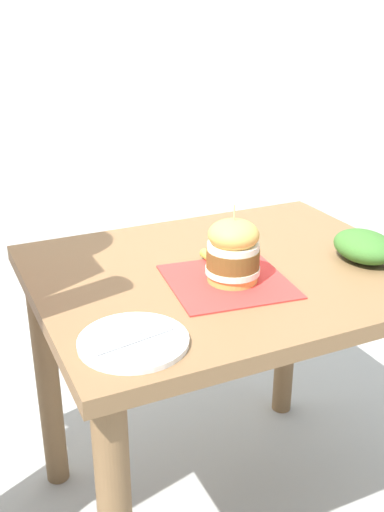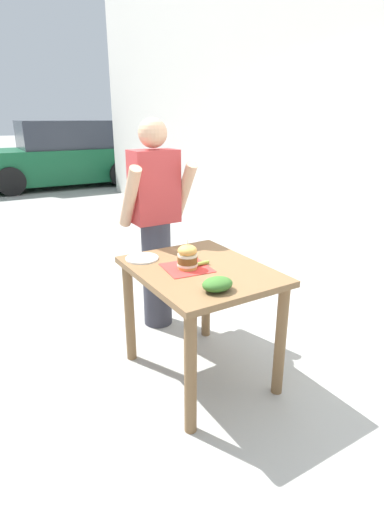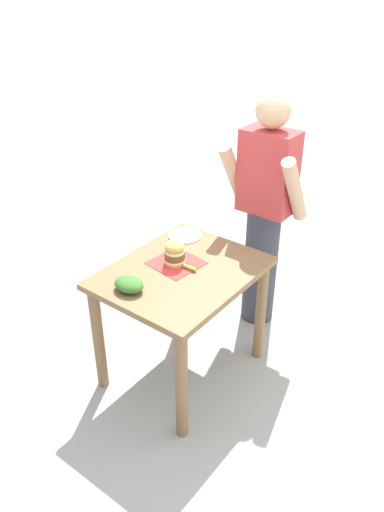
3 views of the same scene
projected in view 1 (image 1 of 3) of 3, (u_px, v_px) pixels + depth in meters
ground_plane at (222, 505)px, 1.82m from camera, size 80.00×80.00×0.00m
patio_table at (226, 320)px, 1.57m from camera, size 0.77×0.97×0.79m
serving_paper at (228, 281)px, 1.43m from camera, size 0.31×0.31×0.00m
sandwich at (233, 251)px, 1.41m from camera, size 0.13×0.13×0.19m
pickle_spear at (211, 259)px, 1.53m from camera, size 0.09×0.03×0.02m
side_plate_with_forks at (133, 341)px, 1.17m from camera, size 0.22×0.22×0.02m
side_salad at (364, 246)px, 1.54m from camera, size 0.18×0.14×0.08m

